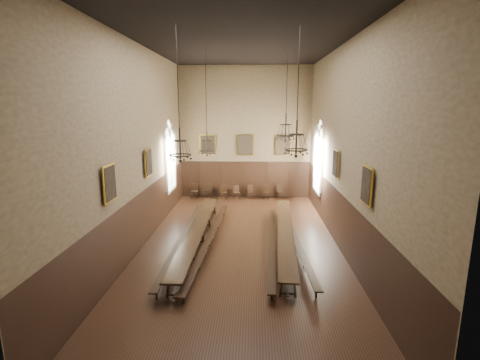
# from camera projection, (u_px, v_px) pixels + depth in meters

# --- Properties ---
(floor) EXTENTS (9.00, 18.00, 0.02)m
(floor) POSITION_uv_depth(u_px,v_px,m) (240.00, 246.00, 15.98)
(floor) COLOR black
(floor) RESTS_ON ground
(ceiling) EXTENTS (9.00, 18.00, 0.02)m
(ceiling) POSITION_uv_depth(u_px,v_px,m) (240.00, 38.00, 14.12)
(ceiling) COLOR black
(ceiling) RESTS_ON ground
(wall_back) EXTENTS (9.00, 0.02, 9.00)m
(wall_back) POSITION_uv_depth(u_px,v_px,m) (245.00, 133.00, 23.86)
(wall_back) COLOR #7F6B4E
(wall_back) RESTS_ON ground
(wall_front) EXTENTS (9.00, 0.02, 9.00)m
(wall_front) POSITION_uv_depth(u_px,v_px,m) (221.00, 208.00, 6.24)
(wall_front) COLOR #7F6B4E
(wall_front) RESTS_ON ground
(wall_left) EXTENTS (0.02, 18.00, 9.00)m
(wall_left) POSITION_uv_depth(u_px,v_px,m) (138.00, 148.00, 15.22)
(wall_left) COLOR #7F6B4E
(wall_left) RESTS_ON ground
(wall_right) EXTENTS (0.02, 18.00, 9.00)m
(wall_right) POSITION_uv_depth(u_px,v_px,m) (345.00, 149.00, 14.88)
(wall_right) COLOR #7F6B4E
(wall_right) RESTS_ON ground
(wainscot_panelling) EXTENTS (9.00, 18.00, 2.50)m
(wainscot_panelling) POSITION_uv_depth(u_px,v_px,m) (240.00, 220.00, 15.72)
(wainscot_panelling) COLOR black
(wainscot_panelling) RESTS_ON floor
(table_left) EXTENTS (0.78, 10.41, 0.81)m
(table_left) POSITION_uv_depth(u_px,v_px,m) (198.00, 236.00, 16.13)
(table_left) COLOR black
(table_left) RESTS_ON floor
(table_right) EXTENTS (1.34, 9.99, 0.78)m
(table_right) POSITION_uv_depth(u_px,v_px,m) (285.00, 237.00, 16.00)
(table_right) COLOR black
(table_right) RESTS_ON floor
(bench_left_outer) EXTENTS (0.36, 10.21, 0.46)m
(bench_left_outer) POSITION_uv_depth(u_px,v_px,m) (184.00, 239.00, 16.09)
(bench_left_outer) COLOR black
(bench_left_outer) RESTS_ON floor
(bench_left_inner) EXTENTS (0.86, 10.37, 0.47)m
(bench_left_inner) POSITION_uv_depth(u_px,v_px,m) (210.00, 240.00, 15.89)
(bench_left_inner) COLOR black
(bench_left_inner) RESTS_ON floor
(bench_right_inner) EXTENTS (0.77, 9.32, 0.42)m
(bench_right_inner) POSITION_uv_depth(u_px,v_px,m) (272.00, 243.00, 15.63)
(bench_right_inner) COLOR black
(bench_right_inner) RESTS_ON floor
(bench_right_outer) EXTENTS (0.78, 9.72, 0.44)m
(bench_right_outer) POSITION_uv_depth(u_px,v_px,m) (294.00, 240.00, 15.98)
(bench_right_outer) COLOR black
(bench_right_outer) RESTS_ON floor
(chair_0) EXTENTS (0.44, 0.44, 0.99)m
(chair_0) POSITION_uv_depth(u_px,v_px,m) (194.00, 194.00, 24.35)
(chair_0) COLOR black
(chair_0) RESTS_ON floor
(chair_1) EXTENTS (0.48, 0.48, 0.99)m
(chair_1) POSITION_uv_depth(u_px,v_px,m) (208.00, 194.00, 24.32)
(chair_1) COLOR black
(chair_1) RESTS_ON floor
(chair_2) EXTENTS (0.46, 0.46, 0.92)m
(chair_2) POSITION_uv_depth(u_px,v_px,m) (224.00, 194.00, 24.27)
(chair_2) COLOR black
(chair_2) RESTS_ON floor
(chair_3) EXTENTS (0.51, 0.51, 0.90)m
(chair_3) POSITION_uv_depth(u_px,v_px,m) (237.00, 195.00, 24.23)
(chair_3) COLOR black
(chair_3) RESTS_ON floor
(chair_4) EXTENTS (0.52, 0.52, 0.94)m
(chair_4) POSITION_uv_depth(u_px,v_px,m) (251.00, 194.00, 24.27)
(chair_4) COLOR black
(chair_4) RESTS_ON floor
(chair_5) EXTENTS (0.43, 0.43, 0.94)m
(chair_5) POSITION_uv_depth(u_px,v_px,m) (266.00, 195.00, 24.17)
(chair_5) COLOR black
(chair_5) RESTS_ON floor
(chair_6) EXTENTS (0.50, 0.50, 0.93)m
(chair_6) POSITION_uv_depth(u_px,v_px,m) (280.00, 194.00, 24.25)
(chair_6) COLOR black
(chair_6) RESTS_ON floor
(chandelier_back_left) EXTENTS (0.80, 0.80, 5.03)m
(chandelier_back_left) POSITION_uv_depth(u_px,v_px,m) (207.00, 144.00, 17.32)
(chandelier_back_left) COLOR black
(chandelier_back_left) RESTS_ON ceiling
(chandelier_back_right) EXTENTS (0.92, 0.92, 4.36)m
(chandelier_back_right) POSITION_uv_depth(u_px,v_px,m) (286.00, 131.00, 17.75)
(chandelier_back_right) COLOR black
(chandelier_back_right) RESTS_ON ceiling
(chandelier_front_left) EXTENTS (0.80, 0.80, 4.57)m
(chandelier_front_left) POSITION_uv_depth(u_px,v_px,m) (180.00, 146.00, 12.42)
(chandelier_front_left) COLOR black
(chandelier_front_left) RESTS_ON ceiling
(chandelier_front_right) EXTENTS (0.87, 0.87, 4.42)m
(chandelier_front_right) POSITION_uv_depth(u_px,v_px,m) (296.00, 142.00, 12.65)
(chandelier_front_right) COLOR black
(chandelier_front_right) RESTS_ON ceiling
(portrait_back_0) EXTENTS (1.10, 0.12, 1.40)m
(portrait_back_0) POSITION_uv_depth(u_px,v_px,m) (208.00, 145.00, 24.00)
(portrait_back_0) COLOR gold
(portrait_back_0) RESTS_ON wall_back
(portrait_back_1) EXTENTS (1.10, 0.12, 1.40)m
(portrait_back_1) POSITION_uv_depth(u_px,v_px,m) (245.00, 145.00, 23.90)
(portrait_back_1) COLOR gold
(portrait_back_1) RESTS_ON wall_back
(portrait_back_2) EXTENTS (1.10, 0.12, 1.40)m
(portrait_back_2) POSITION_uv_depth(u_px,v_px,m) (283.00, 145.00, 23.80)
(portrait_back_2) COLOR gold
(portrait_back_2) RESTS_ON wall_back
(portrait_left_0) EXTENTS (0.12, 1.00, 1.30)m
(portrait_left_0) POSITION_uv_depth(u_px,v_px,m) (148.00, 163.00, 16.36)
(portrait_left_0) COLOR gold
(portrait_left_0) RESTS_ON wall_left
(portrait_left_1) EXTENTS (0.12, 1.00, 1.30)m
(portrait_left_1) POSITION_uv_depth(u_px,v_px,m) (110.00, 183.00, 11.96)
(portrait_left_1) COLOR gold
(portrait_left_1) RESTS_ON wall_left
(portrait_right_0) EXTENTS (0.12, 1.00, 1.30)m
(portrait_right_0) POSITION_uv_depth(u_px,v_px,m) (336.00, 164.00, 16.03)
(portrait_right_0) COLOR gold
(portrait_right_0) RESTS_ON wall_right
(portrait_right_1) EXTENTS (0.12, 1.00, 1.30)m
(portrait_right_1) POSITION_uv_depth(u_px,v_px,m) (367.00, 185.00, 11.63)
(portrait_right_1) COLOR gold
(portrait_right_1) RESTS_ON wall_right
(window_right) EXTENTS (0.20, 2.20, 4.60)m
(window_right) POSITION_uv_depth(u_px,v_px,m) (319.00, 157.00, 20.49)
(window_right) COLOR white
(window_right) RESTS_ON wall_right
(window_left) EXTENTS (0.20, 2.20, 4.60)m
(window_left) POSITION_uv_depth(u_px,v_px,m) (170.00, 156.00, 20.82)
(window_left) COLOR white
(window_left) RESTS_ON wall_left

